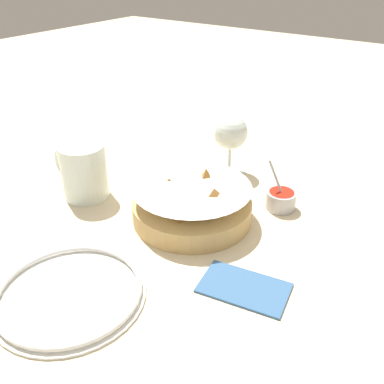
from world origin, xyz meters
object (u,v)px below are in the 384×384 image
(beer_mug, at_px, (84,173))
(food_basket, at_px, (192,204))
(wine_glass, at_px, (231,135))
(sauce_cup, at_px, (281,199))
(side_plate, at_px, (70,293))

(beer_mug, bearing_deg, food_basket, -166.32)
(food_basket, relative_size, wine_glass, 1.67)
(sauce_cup, bearing_deg, beer_mug, 28.25)
(food_basket, bearing_deg, side_plate, 84.36)
(food_basket, height_order, wine_glass, wine_glass)
(sauce_cup, bearing_deg, food_basket, 47.74)
(sauce_cup, relative_size, beer_mug, 0.72)
(food_basket, height_order, sauce_cup, sauce_cup)
(sauce_cup, bearing_deg, side_plate, 70.18)
(food_basket, bearing_deg, sauce_cup, -132.26)
(wine_glass, xyz_separation_m, beer_mug, (0.19, 0.27, -0.04))
(sauce_cup, relative_size, side_plate, 0.43)
(food_basket, relative_size, side_plate, 0.99)
(sauce_cup, distance_m, side_plate, 0.45)
(wine_glass, height_order, side_plate, wine_glass)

